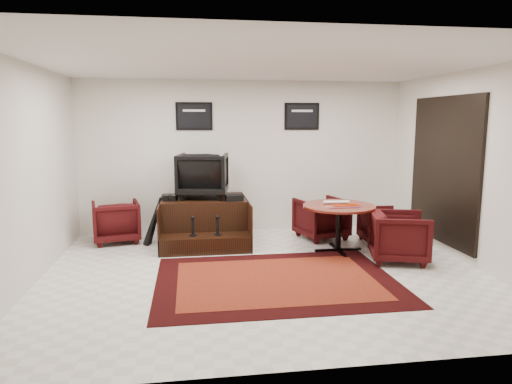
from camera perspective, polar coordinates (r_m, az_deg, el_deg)
ground at (r=6.38m, az=1.16°, el=-10.05°), size 6.00×6.00×0.00m
room_shell at (r=6.24m, az=4.74°, el=6.24°), size 6.02×5.02×2.81m
area_rug at (r=6.09m, az=2.55°, el=-10.95°), size 3.12×2.34×0.01m
shine_podium at (r=7.92m, az=-6.52°, el=-3.71°), size 1.46×1.51×0.75m
shine_chair at (r=7.93m, az=-6.66°, el=2.41°), size 0.94×0.90×0.85m
shoes_pair at (r=7.77m, az=-10.64°, el=-0.67°), size 0.25×0.28×0.09m
polish_kit at (r=7.59m, az=-2.73°, el=-0.72°), size 0.30×0.22×0.10m
umbrella_black at (r=7.79m, az=-12.75°, el=-3.51°), size 0.32×0.12×0.85m
umbrella_hooked at (r=7.90m, az=-12.49°, el=-3.46°), size 0.30×0.11×0.82m
armchair_side at (r=8.22m, az=-17.10°, el=-3.30°), size 0.89×0.85×0.78m
meeting_table at (r=7.36m, az=10.33°, el=-2.32°), size 1.14×1.14×0.75m
table_chair_back at (r=8.17m, az=8.15°, el=-3.00°), size 0.94×0.91×0.79m
table_chair_window at (r=8.07m, az=15.44°, el=-3.84°), size 0.64×0.68×0.67m
table_chair_corner at (r=7.11m, az=17.47°, el=-5.07°), size 0.92×0.95×0.81m
paper_roll at (r=7.46m, az=10.00°, el=-1.26°), size 0.42×0.08×0.05m
table_clutter at (r=7.29m, az=11.19°, el=-1.69°), size 0.57×0.35×0.01m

